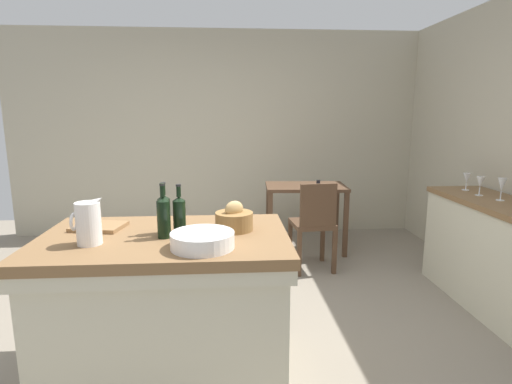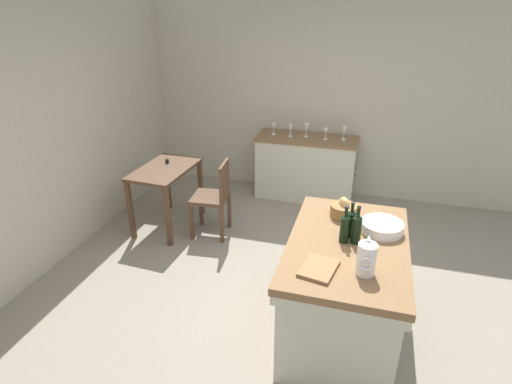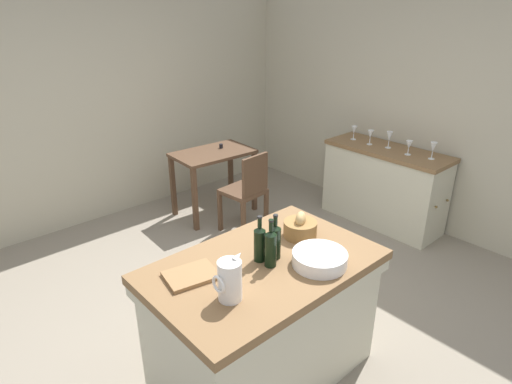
% 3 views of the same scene
% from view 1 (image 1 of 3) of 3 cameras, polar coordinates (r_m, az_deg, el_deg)
% --- Properties ---
extents(ground_plane, '(6.76, 6.76, 0.00)m').
position_cam_1_polar(ground_plane, '(3.18, -5.47, -18.79)').
color(ground_plane, gray).
extents(wall_back, '(5.32, 0.12, 2.60)m').
position_cam_1_polar(wall_back, '(5.37, -5.09, 8.00)').
color(wall_back, '#B2AA93').
rests_on(wall_back, ground).
extents(island_table, '(1.43, 0.90, 0.88)m').
position_cam_1_polar(island_table, '(2.57, -12.31, -14.62)').
color(island_table, brown).
rests_on(island_table, ground).
extents(side_cabinet, '(0.52, 1.38, 0.89)m').
position_cam_1_polar(side_cabinet, '(3.90, 30.22, -7.42)').
color(side_cabinet, brown).
rests_on(side_cabinet, ground).
extents(writing_desk, '(0.93, 0.61, 0.82)m').
position_cam_1_polar(writing_desk, '(4.69, 6.95, -0.58)').
color(writing_desk, '#513826').
rests_on(writing_desk, ground).
extents(wooden_chair, '(0.44, 0.44, 0.92)m').
position_cam_1_polar(wooden_chair, '(4.11, 8.10, -4.27)').
color(wooden_chair, '#513826').
rests_on(wooden_chair, ground).
extents(pitcher, '(0.17, 0.13, 0.27)m').
position_cam_1_polar(pitcher, '(2.35, -22.41, -4.01)').
color(pitcher, white).
rests_on(pitcher, island_table).
extents(wash_bowl, '(0.33, 0.33, 0.08)m').
position_cam_1_polar(wash_bowl, '(2.16, -7.49, -6.68)').
color(wash_bowl, white).
rests_on(wash_bowl, island_table).
extents(bread_basket, '(0.23, 0.23, 0.18)m').
position_cam_1_polar(bread_basket, '(2.45, -3.08, -3.87)').
color(bread_basket, olive).
rests_on(bread_basket, island_table).
extents(cutting_board, '(0.33, 0.27, 0.02)m').
position_cam_1_polar(cutting_board, '(2.67, -21.11, -4.53)').
color(cutting_board, olive).
rests_on(cutting_board, island_table).
extents(wine_bottle_dark, '(0.07, 0.07, 0.30)m').
position_cam_1_polar(wine_bottle_dark, '(2.38, -10.66, -3.13)').
color(wine_bottle_dark, black).
rests_on(wine_bottle_dark, island_table).
extents(wine_bottle_amber, '(0.07, 0.07, 0.30)m').
position_cam_1_polar(wine_bottle_amber, '(2.43, -12.72, -2.87)').
color(wine_bottle_amber, black).
rests_on(wine_bottle_amber, island_table).
extents(wine_bottle_green, '(0.07, 0.07, 0.31)m').
position_cam_1_polar(wine_bottle_green, '(2.34, -12.83, -3.30)').
color(wine_bottle_green, black).
rests_on(wine_bottle_green, island_table).
extents(wine_glass_middle, '(0.07, 0.07, 0.18)m').
position_cam_1_polar(wine_glass_middle, '(3.80, 31.15, 0.82)').
color(wine_glass_middle, white).
rests_on(wine_glass_middle, side_cabinet).
extents(wine_glass_right, '(0.07, 0.07, 0.16)m').
position_cam_1_polar(wine_glass_right, '(3.95, 28.87, 1.17)').
color(wine_glass_right, white).
rests_on(wine_glass_right, side_cabinet).
extents(wine_glass_far_right, '(0.07, 0.07, 0.16)m').
position_cam_1_polar(wine_glass_far_right, '(4.16, 27.38, 1.69)').
color(wine_glass_far_right, white).
rests_on(wine_glass_far_right, side_cabinet).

